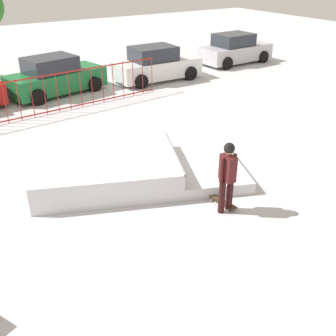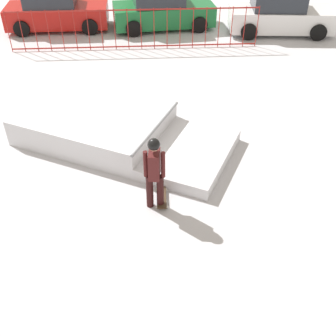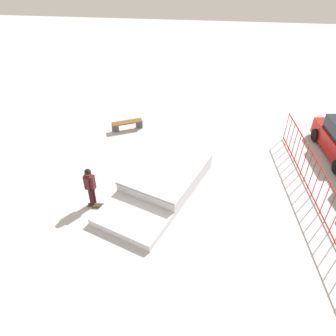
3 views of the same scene
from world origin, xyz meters
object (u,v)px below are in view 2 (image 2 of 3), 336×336
skater (154,169)px  parked_car_red (56,11)px  skateboard (162,196)px  skate_ramp (110,129)px  parked_car_green (162,10)px  parked_car_white (280,14)px

skater → parked_car_red: skater is taller
skateboard → parked_car_red: size_ratio=0.19×
skater → parked_car_red: (-4.67, 10.77, -0.28)m
skate_ramp → parked_car_red: parked_car_red is taller
parked_car_red → skater: bearing=-72.7°
skateboard → parked_car_green: size_ratio=0.19×
skateboard → parked_car_white: 11.25m
skate_ramp → parked_car_green: bearing=104.9°
skate_ramp → parked_car_red: 8.91m
parked_car_red → parked_car_green: bearing=-2.9°
skater → parked_car_green: skater is taller
skate_ramp → skater: (1.30, -2.53, 0.69)m
parked_car_white → skater: bearing=-112.9°
parked_car_red → parked_car_white: 9.14m
skater → parked_car_red: 11.74m
skate_ramp → skateboard: (1.43, -2.31, -0.24)m
parked_car_red → parked_car_white: same height
parked_car_green → skateboard: bearing=-99.3°
skate_ramp → parked_car_white: size_ratio=1.46×
skateboard → parked_car_white: (4.34, 10.36, 0.65)m
skateboard → skate_ramp: bearing=-151.9°
skater → parked_car_green: bearing=-175.9°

